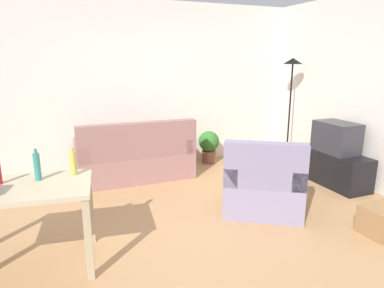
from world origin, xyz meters
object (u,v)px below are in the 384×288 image
potted_plant (209,145)px  torchiere_lamp (291,82)px  bottle_tall (37,166)px  tv (337,137)px  desk (18,199)px  bottle_squat (73,163)px  couch (136,159)px  tv_stand (333,168)px  armchair (263,186)px

potted_plant → torchiere_lamp: bearing=-22.1°
potted_plant → bottle_tall: size_ratio=2.00×
tv → desk: tv is taller
bottle_squat → bottle_tall: bearing=-173.8°
potted_plant → desk: bearing=-141.2°
couch → tv_stand: couch is taller
torchiere_lamp → bottle_squat: size_ratio=6.93×
torchiere_lamp → bottle_tall: 4.26m
tv_stand → desk: size_ratio=0.86×
armchair → tv: bearing=-132.1°
tv_stand → armchair: armchair is taller
tv → tv_stand: bearing=90.0°
couch → tv: size_ratio=2.86×
couch → bottle_tall: (-1.26, -1.84, 0.58)m
tv → torchiere_lamp: 1.31m
torchiere_lamp → potted_plant: torchiere_lamp is taller
potted_plant → armchair: 2.04m
tv → potted_plant: size_ratio=1.05×
couch → desk: couch is taller
armchair → couch: bearing=-23.5°
tv_stand → desk: desk is taller
bottle_tall → desk: bearing=-147.7°
torchiere_lamp → potted_plant: size_ratio=3.18×
tv_stand → torchiere_lamp: torchiere_lamp is taller
tv → desk: (-4.08, -0.64, -0.05)m
couch → bottle_squat: (-0.96, -1.80, 0.57)m
desk → potted_plant: size_ratio=2.24×
couch → torchiere_lamp: (2.65, -0.20, 1.11)m
potted_plant → tv: bearing=-51.7°
potted_plant → armchair: size_ratio=0.47×
potted_plant → armchair: armchair is taller
tv → torchiere_lamp: size_ratio=0.33×
tv → desk: 4.13m
torchiere_lamp → tv_stand: bearing=-90.0°
bottle_squat → tv: bearing=7.9°
armchair → bottle_squat: (-2.12, -0.08, 0.55)m
couch → bottle_squat: 2.12m
couch → tv_stand: 2.95m
tv_stand → potted_plant: 2.06m
tv_stand → potted_plant: (-1.27, 1.62, 0.09)m
desk → bottle_squat: (0.47, 0.14, 0.22)m
tv_stand → torchiere_lamp: 1.61m
torchiere_lamp → couch: bearing=175.6°
tv_stand → bottle_tall: 3.99m
couch → armchair: 2.08m
tv → bottle_squat: bearing=97.9°
potted_plant → bottle_squat: (-2.33, -2.12, 0.54)m
couch → torchiere_lamp: bearing=175.6°
torchiere_lamp → potted_plant: (-1.27, 0.52, -1.08)m
tv_stand → bottle_squat: bearing=97.9°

